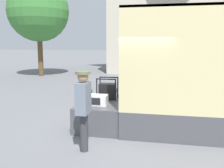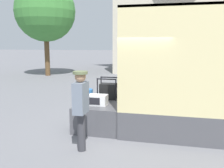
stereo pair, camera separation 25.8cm
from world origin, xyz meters
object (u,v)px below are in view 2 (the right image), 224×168
(microwave, at_px, (98,100))
(orange_bucket, at_px, (88,95))
(worker_person, at_px, (81,102))
(street_tree, at_px, (45,12))
(portable_generator, at_px, (109,91))

(microwave, distance_m, orange_bucket, 0.63)
(worker_person, height_order, street_tree, street_tree)
(orange_bucket, distance_m, worker_person, 1.93)
(microwave, xyz_separation_m, orange_bucket, (-0.42, 0.47, 0.03))
(microwave, relative_size, worker_person, 0.29)
(street_tree, bearing_deg, portable_generator, -53.69)
(microwave, bearing_deg, orange_bucket, 131.60)
(portable_generator, xyz_separation_m, street_tree, (-7.11, 9.68, 3.67))
(worker_person, bearing_deg, portable_generator, 88.09)
(orange_bucket, bearing_deg, portable_generator, 30.61)
(orange_bucket, height_order, worker_person, worker_person)
(portable_generator, bearing_deg, worker_person, -91.91)
(microwave, distance_m, worker_person, 1.42)
(portable_generator, relative_size, street_tree, 0.10)
(microwave, xyz_separation_m, street_tree, (-7.00, 10.47, 3.78))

